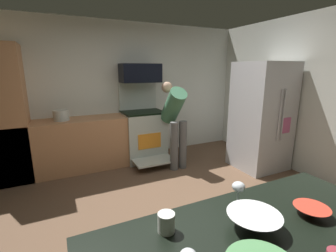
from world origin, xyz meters
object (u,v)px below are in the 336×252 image
at_px(microwave, 140,73).
at_px(mixing_bowl_prep, 311,211).
at_px(person_cook, 174,117).
at_px(mixing_bowl_large, 253,221).
at_px(mug_tea, 166,223).
at_px(refrigerator, 261,117).
at_px(wine_glass_mid, 238,188).
at_px(stock_pot, 61,115).
at_px(oven_range, 143,134).

height_order(microwave, mixing_bowl_prep, microwave).
xyz_separation_m(microwave, mixing_bowl_prep, (-0.20, -3.57, -0.73)).
relative_size(person_cook, mixing_bowl_large, 5.28).
xyz_separation_m(mixing_bowl_prep, mug_tea, (-0.83, 0.23, 0.03)).
height_order(refrigerator, mixing_bowl_prep, refrigerator).
distance_m(refrigerator, person_cook, 1.52).
xyz_separation_m(microwave, mug_tea, (-1.03, -3.33, -0.71)).
bearing_deg(wine_glass_mid, mixing_bowl_prep, -40.78).
xyz_separation_m(microwave, wine_glass_mid, (-0.52, -3.29, -0.64)).
distance_m(wine_glass_mid, stock_pot, 3.34).
bearing_deg(mixing_bowl_prep, mixing_bowl_large, 172.21).
distance_m(oven_range, mixing_bowl_large, 3.49).
bearing_deg(person_cook, mixing_bowl_prep, -101.44).
height_order(mixing_bowl_prep, stock_pot, stock_pot).
xyz_separation_m(oven_range, wine_glass_mid, (-0.52, -3.20, 0.51)).
relative_size(oven_range, stock_pot, 5.97).
bearing_deg(microwave, person_cook, -60.17).
distance_m(refrigerator, mixing_bowl_large, 3.18).
height_order(mug_tea, stock_pot, stock_pot).
relative_size(microwave, stock_pot, 2.97).
bearing_deg(refrigerator, stock_pot, 157.96).
bearing_deg(microwave, mixing_bowl_prep, -93.26).
height_order(mixing_bowl_large, mixing_bowl_prep, mixing_bowl_large).
distance_m(mug_tea, stock_pot, 3.28).
bearing_deg(mug_tea, mixing_bowl_prep, -15.75).
xyz_separation_m(mug_tea, stock_pot, (-0.39, 3.25, 0.04)).
bearing_deg(refrigerator, mixing_bowl_large, -137.35).
bearing_deg(mixing_bowl_large, microwave, 80.29).
bearing_deg(mixing_bowl_large, refrigerator, 42.65).
distance_m(mixing_bowl_large, mixing_bowl_prep, 0.40).
relative_size(microwave, mug_tea, 7.07).
distance_m(oven_range, stock_pot, 1.50).
height_order(microwave, mixing_bowl_large, microwave).
xyz_separation_m(oven_range, mixing_bowl_large, (-0.60, -3.41, 0.44)).
bearing_deg(microwave, wine_glass_mid, -98.92).
height_order(oven_range, stock_pot, oven_range).
distance_m(microwave, mixing_bowl_prep, 3.65).
relative_size(mixing_bowl_large, mug_tea, 2.73).
xyz_separation_m(microwave, person_cook, (0.38, -0.67, -0.76)).
distance_m(mixing_bowl_large, mug_tea, 0.46).
xyz_separation_m(person_cook, mug_tea, (-1.41, -2.66, 0.05)).
xyz_separation_m(refrigerator, mixing_bowl_prep, (-1.94, -2.21, -0.00)).
height_order(person_cook, wine_glass_mid, person_cook).
height_order(microwave, mug_tea, microwave).
relative_size(wine_glass_mid, stock_pot, 0.62).
bearing_deg(stock_pot, mug_tea, -83.09).
bearing_deg(mug_tea, wine_glass_mid, 4.21).
height_order(person_cook, mixing_bowl_prep, person_cook).
relative_size(wine_glass_mid, mug_tea, 1.47).
bearing_deg(stock_pot, oven_range, -0.66).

